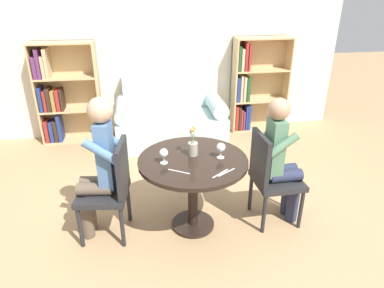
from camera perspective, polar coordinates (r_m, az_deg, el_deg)
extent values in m
plane|color=tan|center=(3.34, 0.14, -13.34)|extent=(16.00, 16.00, 0.00)
cube|color=silver|center=(5.04, -4.47, 16.81)|extent=(5.20, 0.05, 2.70)
cylinder|color=black|center=(2.96, 0.16, -2.82)|extent=(0.95, 0.95, 0.03)
cylinder|color=black|center=(3.13, 0.15, -8.30)|extent=(0.09, 0.09, 0.64)
cylinder|color=black|center=(3.33, 0.14, -13.14)|extent=(0.40, 0.40, 0.03)
cube|color=#A8C1C1|center=(4.89, -3.52, 2.66)|extent=(1.51, 0.80, 0.42)
cube|color=#A8C1C1|center=(5.04, -4.05, 8.88)|extent=(1.29, 0.16, 0.50)
cylinder|color=#A8C1C1|center=(4.76, -11.38, 5.70)|extent=(0.22, 0.72, 0.22)
cylinder|color=#A8C1C1|center=(4.87, 3.97, 6.60)|extent=(0.22, 0.72, 0.22)
cube|color=tan|center=(5.20, -19.70, 8.29)|extent=(0.83, 0.02, 1.39)
cube|color=tan|center=(5.17, -24.37, 7.42)|extent=(0.02, 0.28, 1.39)
cube|color=tan|center=(5.01, -15.34, 8.29)|extent=(0.02, 0.28, 1.39)
cube|color=tan|center=(5.30, -18.85, 0.80)|extent=(0.79, 0.28, 0.02)
cube|color=tan|center=(5.14, -19.55, 5.45)|extent=(0.79, 0.28, 0.02)
cube|color=tan|center=(5.02, -20.31, 10.35)|extent=(0.79, 0.28, 0.02)
cube|color=tan|center=(4.93, -21.12, 15.47)|extent=(0.79, 0.28, 0.02)
cube|color=maroon|center=(5.31, -22.88, 2.11)|extent=(0.05, 0.23, 0.31)
cube|color=navy|center=(5.30, -22.20, 2.08)|extent=(0.05, 0.23, 0.29)
cube|color=#332319|center=(5.28, -21.60, 2.20)|extent=(0.05, 0.23, 0.30)
cube|color=navy|center=(5.25, -21.09, 2.67)|extent=(0.05, 0.23, 0.39)
cube|color=navy|center=(5.16, -23.78, 6.93)|extent=(0.04, 0.23, 0.34)
cube|color=maroon|center=(5.15, -23.16, 6.72)|extent=(0.04, 0.23, 0.28)
cube|color=#332319|center=(5.14, -22.64, 6.96)|extent=(0.05, 0.23, 0.32)
cube|color=olive|center=(5.13, -21.98, 6.84)|extent=(0.05, 0.23, 0.29)
cube|color=maroon|center=(5.12, -21.33, 6.92)|extent=(0.05, 0.23, 0.29)
cube|color=#332319|center=(5.10, -20.80, 7.00)|extent=(0.03, 0.23, 0.29)
cube|color=#602D5B|center=(5.06, -24.60, 11.56)|extent=(0.05, 0.23, 0.28)
cube|color=#602D5B|center=(5.03, -24.11, 12.16)|extent=(0.04, 0.23, 0.38)
cube|color=tan|center=(5.03, -23.43, 11.74)|extent=(0.04, 0.23, 0.29)
cube|color=tan|center=(5.01, -23.01, 12.31)|extent=(0.04, 0.23, 0.38)
cube|color=tan|center=(5.42, 10.79, 9.97)|extent=(0.83, 0.02, 1.39)
cube|color=tan|center=(5.18, 6.97, 9.52)|extent=(0.02, 0.28, 1.39)
cube|color=tan|center=(5.45, 15.32, 9.62)|extent=(0.02, 0.28, 1.39)
cube|color=tan|center=(5.52, 10.66, 2.73)|extent=(0.79, 0.28, 0.02)
cube|color=tan|center=(5.36, 11.05, 7.25)|extent=(0.79, 0.28, 0.02)
cube|color=tan|center=(5.25, 11.46, 12.00)|extent=(0.79, 0.28, 0.02)
cube|color=tan|center=(5.16, 11.91, 16.93)|extent=(0.79, 0.28, 0.02)
cube|color=maroon|center=(5.33, 7.22, 4.48)|extent=(0.04, 0.23, 0.38)
cube|color=#332319|center=(5.35, 7.70, 4.44)|extent=(0.03, 0.23, 0.37)
cube|color=maroon|center=(5.37, 8.02, 4.24)|extent=(0.03, 0.23, 0.32)
cube|color=#602D5B|center=(5.38, 8.39, 4.14)|extent=(0.03, 0.23, 0.30)
cube|color=navy|center=(5.38, 8.82, 4.57)|extent=(0.03, 0.23, 0.38)
cube|color=navy|center=(5.39, 9.22, 4.65)|extent=(0.04, 0.23, 0.39)
cube|color=navy|center=(5.19, 7.50, 9.13)|extent=(0.05, 0.23, 0.36)
cube|color=tan|center=(5.20, 8.01, 9.26)|extent=(0.03, 0.23, 0.39)
cube|color=tan|center=(5.22, 8.53, 9.18)|extent=(0.04, 0.23, 0.37)
cube|color=#234723|center=(5.24, 9.11, 9.17)|extent=(0.05, 0.23, 0.36)
cube|color=#234723|center=(5.09, 7.72, 14.01)|extent=(0.03, 0.23, 0.35)
cube|color=tan|center=(5.10, 8.20, 13.81)|extent=(0.04, 0.23, 0.32)
cube|color=maroon|center=(5.11, 8.79, 14.24)|extent=(0.04, 0.23, 0.39)
cube|color=maroon|center=(5.13, 9.29, 14.11)|extent=(0.03, 0.23, 0.37)
cylinder|color=#232326|center=(3.41, -16.52, -9.43)|extent=(0.04, 0.04, 0.40)
cylinder|color=#232326|center=(3.14, -18.13, -13.09)|extent=(0.04, 0.04, 0.40)
cylinder|color=#232326|center=(3.33, -10.51, -9.60)|extent=(0.04, 0.04, 0.40)
cylinder|color=#232326|center=(3.05, -11.54, -13.42)|extent=(0.04, 0.04, 0.40)
cube|color=#232326|center=(3.10, -14.62, -7.97)|extent=(0.48, 0.48, 0.05)
cube|color=#232326|center=(2.93, -11.53, -3.95)|extent=(0.09, 0.38, 0.45)
cylinder|color=#232326|center=(3.34, 17.68, -10.38)|extent=(0.04, 0.04, 0.40)
cylinder|color=#232326|center=(3.60, 15.12, -7.22)|extent=(0.04, 0.04, 0.40)
cylinder|color=#232326|center=(3.20, 11.91, -11.35)|extent=(0.04, 0.04, 0.40)
cylinder|color=#232326|center=(3.47, 9.73, -7.97)|extent=(0.04, 0.04, 0.40)
cube|color=#232326|center=(3.28, 14.01, -5.92)|extent=(0.43, 0.43, 0.05)
cube|color=#232326|center=(3.09, 11.28, -2.36)|extent=(0.05, 0.38, 0.45)
cylinder|color=brown|center=(3.30, -16.76, -10.20)|extent=(0.11, 0.11, 0.45)
cylinder|color=brown|center=(3.22, -17.25, -11.32)|extent=(0.11, 0.11, 0.45)
cylinder|color=brown|center=(3.13, -15.43, -6.16)|extent=(0.31, 0.15, 0.11)
cylinder|color=brown|center=(3.04, -15.90, -7.23)|extent=(0.31, 0.15, 0.11)
cube|color=#4C709E|center=(2.91, -14.23, -1.79)|extent=(0.15, 0.22, 0.58)
cylinder|color=#4C709E|center=(2.99, -13.89, 1.05)|extent=(0.29, 0.11, 0.23)
cylinder|color=#4C709E|center=(2.75, -15.03, -1.25)|extent=(0.29, 0.11, 0.23)
sphere|color=tan|center=(2.76, -15.09, 5.48)|extent=(0.21, 0.21, 0.21)
cylinder|color=#282D47|center=(3.41, 16.51, -8.92)|extent=(0.11, 0.11, 0.45)
cylinder|color=#282D47|center=(3.49, 15.72, -7.95)|extent=(0.11, 0.11, 0.45)
cylinder|color=#282D47|center=(3.22, 15.34, -5.15)|extent=(0.30, 0.12, 0.11)
cylinder|color=#282D47|center=(3.31, 14.55, -4.21)|extent=(0.30, 0.12, 0.11)
cube|color=#517A5B|center=(3.10, 13.65, -0.58)|extent=(0.13, 0.20, 0.53)
cylinder|color=#517A5B|center=(2.96, 14.82, -0.31)|extent=(0.29, 0.08, 0.23)
cylinder|color=#517A5B|center=(3.18, 12.84, 1.74)|extent=(0.29, 0.08, 0.23)
sphere|color=tan|center=(2.97, 14.34, 5.67)|extent=(0.19, 0.19, 0.19)
cylinder|color=white|center=(2.89, -4.68, -3.13)|extent=(0.06, 0.06, 0.00)
cylinder|color=white|center=(2.88, -4.70, -2.56)|extent=(0.01, 0.01, 0.06)
sphere|color=white|center=(2.85, -4.75, -1.48)|extent=(0.07, 0.07, 0.07)
sphere|color=beige|center=(2.86, -4.74, -1.65)|extent=(0.05, 0.05, 0.05)
cylinder|color=white|center=(2.98, 4.79, -2.24)|extent=(0.06, 0.06, 0.00)
cylinder|color=white|center=(2.97, 4.81, -1.65)|extent=(0.01, 0.01, 0.06)
sphere|color=white|center=(2.94, 4.85, -0.56)|extent=(0.08, 0.08, 0.08)
sphere|color=maroon|center=(2.94, 4.85, -0.73)|extent=(0.06, 0.06, 0.06)
cylinder|color=#9E9384|center=(2.99, 0.15, -0.83)|extent=(0.09, 0.09, 0.12)
cylinder|color=#4C7A42|center=(2.94, -0.01, 1.00)|extent=(0.01, 0.01, 0.10)
sphere|color=silver|center=(2.92, -0.01, 1.89)|extent=(0.04, 0.04, 0.04)
cylinder|color=#4C7A42|center=(2.94, 0.34, 1.44)|extent=(0.00, 0.01, 0.14)
sphere|color=#E07F4C|center=(2.91, 0.34, 2.67)|extent=(0.04, 0.04, 0.04)
cylinder|color=#4C7A42|center=(2.94, 0.18, 1.21)|extent=(0.01, 0.01, 0.12)
sphere|color=#EACC4C|center=(2.92, 0.18, 2.26)|extent=(0.04, 0.04, 0.04)
cylinder|color=#4C7A42|center=(2.92, 0.02, 1.17)|extent=(0.01, 0.01, 0.13)
sphere|color=#E07F4C|center=(2.89, 0.02, 2.34)|extent=(0.04, 0.04, 0.04)
cube|color=silver|center=(2.74, 4.76, -4.92)|extent=(0.16, 0.12, 0.00)
cube|color=silver|center=(2.76, 5.77, -4.72)|extent=(0.16, 0.11, 0.00)
cube|color=silver|center=(2.76, -2.18, -4.60)|extent=(0.17, 0.11, 0.00)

